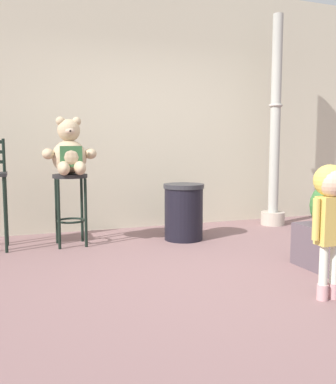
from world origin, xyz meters
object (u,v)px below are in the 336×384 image
at_px(teddy_bear, 70,153).
at_px(child_walking, 331,202).
at_px(bar_stool_with_teddy, 70,195).
at_px(trash_bin, 184,212).
at_px(lamppost, 275,144).
at_px(planter_with_shrub, 336,228).

height_order(teddy_bear, child_walking, teddy_bear).
height_order(bar_stool_with_teddy, trash_bin, bar_stool_with_teddy).
relative_size(bar_stool_with_teddy, teddy_bear, 1.28).
distance_m(lamppost, planter_with_shrub, 2.21).
relative_size(teddy_bear, lamppost, 0.22).
bearing_deg(teddy_bear, lamppost, 5.96).
bearing_deg(teddy_bear, trash_bin, -5.98).
relative_size(lamppost, planter_with_shrub, 3.60).
distance_m(child_walking, trash_bin, 2.15).
relative_size(trash_bin, lamppost, 0.23).
relative_size(teddy_bear, planter_with_shrub, 0.78).
distance_m(teddy_bear, trash_bin, 1.45).
xyz_separation_m(bar_stool_with_teddy, lamppost, (2.79, 0.26, 0.57)).
relative_size(trash_bin, planter_with_shrub, 0.83).
relative_size(bar_stool_with_teddy, planter_with_shrub, 1.00).
height_order(teddy_bear, trash_bin, teddy_bear).
relative_size(bar_stool_with_teddy, trash_bin, 1.20).
xyz_separation_m(teddy_bear, lamppost, (2.79, 0.29, 0.11)).
bearing_deg(planter_with_shrub, lamppost, 70.59).
height_order(teddy_bear, planter_with_shrub, teddy_bear).
distance_m(child_walking, lamppost, 2.87).
bearing_deg(trash_bin, lamppost, 15.60).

